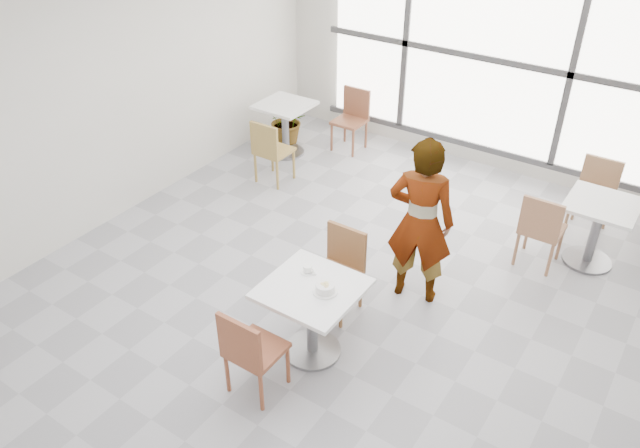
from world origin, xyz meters
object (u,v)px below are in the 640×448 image
Objects in this scene: bg_chair_left_far at (352,115)px; plant_left at (288,119)px; bg_table_left at (285,121)px; bg_chair_right_near at (541,227)px; oatmeal_bowl at (325,288)px; person at (421,222)px; chair_near at (249,349)px; bg_chair_right_far at (595,191)px; main_table at (312,307)px; chair_far at (340,265)px; bg_chair_left_near at (270,148)px; bg_table_right at (597,224)px; coffee_cup at (308,269)px.

bg_chair_left_far is 0.95m from plant_left.
bg_table_left is 3.88m from bg_chair_right_near.
person is (0.26, 1.24, 0.08)m from oatmeal_bowl.
chair_near is 3.37m from bg_chair_right_near.
chair_near is 4.48m from bg_chair_right_far.
plant_left is (-3.99, 0.96, -0.13)m from bg_chair_right_near.
chair_far reaches higher than main_table.
bg_table_right is at bearing -172.16° from bg_chair_left_near.
bg_chair_left_near is at bearing 134.49° from coffee_cup.
chair_far is 1.00× the size of bg_chair_left_far.
coffee_cup is 0.21× the size of bg_table_left.
plant_left is (-2.74, 3.35, -0.15)m from main_table.
chair_far is at bearing 101.65° from main_table.
person is 3.49m from bg_table_left.
bg_table_right is (1.58, 2.79, -0.31)m from oatmeal_bowl.
coffee_cup is at bearing 58.22° from bg_chair_right_near.
bg_chair_left_far is (0.33, 1.50, 0.00)m from bg_chair_left_near.
oatmeal_bowl is 0.24× the size of bg_chair_right_near.
plant_left is at bearing -57.21° from chair_near.
chair_near reaches higher than main_table.
main_table is 3.16m from bg_chair_left_near.
oatmeal_bowl is at bearing 63.34° from person.
coffee_cup is at bearing 134.49° from bg_chair_left_near.
main_table is 0.92× the size of bg_chair_right_near.
plant_left is (-2.87, 3.35, -0.42)m from oatmeal_bowl.
plant_left is (-2.60, 2.68, -0.13)m from chair_far.
bg_chair_left_near is at bearing -64.40° from plant_left.
bg_table_left is at bearing -174.27° from bg_chair_right_far.
person reaches higher than bg_table_left.
oatmeal_bowl is 4.43m from plant_left.
plant_left is at bearing 130.63° from oatmeal_bowl.
bg_table_right is 0.62m from bg_chair_right_near.
main_table is 0.46× the size of person.
bg_chair_right_far reaches higher than bg_table_left.
bg_chair_right_far is at bearing 66.28° from main_table.
bg_table_right is at bearing -7.12° from plant_left.
bg_chair_right_near is at bearing 51.14° from chair_far.
coffee_cup is 4.14m from plant_left.
bg_chair_left_far reaches higher than bg_table_left.
bg_chair_right_near is at bearing -141.76° from person.
plant_left is at bearing -64.40° from bg_chair_left_near.
main_table is at bearing -49.98° from bg_table_left.
coffee_cup is (-0.00, 0.83, 0.28)m from chair_near.
bg_chair_right_far is at bearing 68.07° from oatmeal_bowl.
chair_near reaches higher than plant_left.
coffee_cup is at bearing -64.19° from bg_chair_left_far.
bg_chair_left_near is 3.46m from bg_chair_right_near.
bg_table_left is at bearing 129.79° from coffee_cup.
plant_left is (-0.17, 0.29, -0.12)m from bg_table_left.
chair_near and bg_chair_left_far have the same top height.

